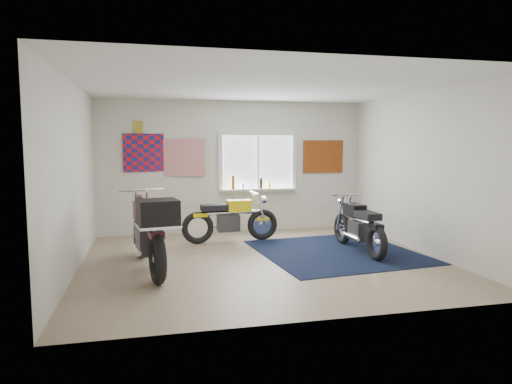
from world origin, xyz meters
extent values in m
plane|color=#9E896B|center=(0.00, 0.00, 0.00)|extent=(5.50, 5.50, 0.00)
plane|color=white|center=(0.00, 0.00, 2.70)|extent=(5.50, 5.50, 0.00)
plane|color=silver|center=(0.00, 2.50, 1.35)|extent=(5.50, 0.00, 5.50)
plane|color=silver|center=(0.00, -2.50, 1.35)|extent=(5.50, 0.00, 5.50)
plane|color=silver|center=(-2.75, 0.00, 1.35)|extent=(0.00, 5.00, 5.00)
plane|color=silver|center=(2.75, 0.00, 1.35)|extent=(0.00, 5.00, 5.00)
cube|color=black|center=(1.35, 0.27, 0.01)|extent=(2.74, 2.83, 0.01)
cube|color=white|center=(0.50, 2.48, 1.45)|extent=(1.50, 0.02, 1.10)
cube|color=white|center=(0.50, 2.47, 2.04)|extent=(1.66, 0.06, 0.08)
cube|color=white|center=(0.50, 2.47, 0.86)|extent=(1.66, 0.06, 0.08)
cube|color=white|center=(-0.29, 2.47, 1.45)|extent=(0.08, 0.06, 1.10)
cube|color=white|center=(1.29, 2.47, 1.45)|extent=(0.08, 0.06, 1.10)
cube|color=white|center=(0.50, 2.47, 1.45)|extent=(0.04, 0.06, 1.10)
cube|color=white|center=(0.50, 2.41, 0.88)|extent=(1.60, 0.16, 0.04)
cylinder|color=brown|center=(-0.04, 2.40, 1.04)|extent=(0.07, 0.07, 0.28)
cylinder|color=white|center=(0.17, 2.40, 0.96)|extent=(0.06, 0.06, 0.12)
cylinder|color=black|center=(0.55, 2.40, 1.01)|extent=(0.06, 0.06, 0.22)
cylinder|color=gold|center=(0.73, 2.40, 0.97)|extent=(0.05, 0.05, 0.14)
plane|color=red|center=(-1.70, 2.48, 1.65)|extent=(1.00, 0.07, 1.00)
plane|color=red|center=(-1.05, 2.46, 1.55)|extent=(0.90, 0.09, 0.90)
cube|color=#A3922E|center=(-1.90, 2.48, 2.15)|extent=(0.18, 0.02, 0.24)
cube|color=#A54C14|center=(1.95, 2.48, 1.55)|extent=(0.90, 0.03, 0.70)
torus|color=black|center=(0.37, 1.54, 0.29)|extent=(0.60, 0.15, 0.59)
torus|color=black|center=(-0.87, 1.46, 0.29)|extent=(0.60, 0.15, 0.59)
cylinder|color=white|center=(0.37, 1.54, 0.29)|extent=(0.10, 0.09, 0.10)
cylinder|color=white|center=(-0.87, 1.46, 0.29)|extent=(0.10, 0.09, 0.10)
cylinder|color=white|center=(-0.25, 1.50, 0.55)|extent=(1.12, 0.15, 0.08)
cube|color=#2E2E30|center=(-0.29, 1.50, 0.35)|extent=(0.41, 0.27, 0.30)
cylinder|color=white|center=(-0.30, 1.64, 0.27)|extent=(0.49, 0.09, 0.06)
cube|color=yellow|center=(-0.09, 1.51, 0.67)|extent=(0.46, 0.26, 0.21)
cube|color=black|center=(-0.56, 1.48, 0.66)|extent=(0.50, 0.28, 0.11)
cube|color=yellow|center=(-0.82, 1.46, 0.53)|extent=(0.27, 0.16, 0.07)
cube|color=yellow|center=(0.37, 1.54, 0.40)|extent=(0.26, 0.14, 0.04)
cylinder|color=white|center=(0.21, 1.53, 0.90)|extent=(0.07, 0.55, 0.03)
cylinder|color=white|center=(0.39, 1.54, 0.76)|extent=(0.10, 0.15, 0.14)
torus|color=black|center=(1.71, 0.87, 0.28)|extent=(0.13, 0.57, 0.57)
torus|color=black|center=(1.73, -0.40, 0.28)|extent=(0.13, 0.57, 0.57)
cylinder|color=white|center=(1.71, 0.87, 0.28)|extent=(0.09, 0.10, 0.10)
cylinder|color=white|center=(1.73, -0.40, 0.28)|extent=(0.09, 0.10, 0.10)
cylinder|color=white|center=(1.72, 0.23, 0.56)|extent=(0.10, 1.14, 0.08)
cube|color=#2E2E30|center=(1.72, 0.19, 0.36)|extent=(0.26, 0.41, 0.31)
cylinder|color=white|center=(1.58, 0.19, 0.27)|extent=(0.07, 0.50, 0.06)
cube|color=black|center=(1.72, 0.40, 0.69)|extent=(0.24, 0.46, 0.22)
cube|color=black|center=(1.73, -0.08, 0.67)|extent=(0.26, 0.50, 0.11)
cube|color=black|center=(1.73, -0.35, 0.54)|extent=(0.15, 0.27, 0.07)
cube|color=black|center=(1.71, 0.87, 0.39)|extent=(0.13, 0.26, 0.05)
cylinder|color=white|center=(1.72, 0.70, 0.92)|extent=(0.56, 0.04, 0.03)
cylinder|color=white|center=(1.71, 0.89, 0.78)|extent=(0.15, 0.09, 0.14)
torus|color=black|center=(-1.87, 0.65, 0.35)|extent=(0.25, 0.72, 0.71)
torus|color=black|center=(-1.63, -0.86, 0.35)|extent=(0.25, 0.72, 0.71)
cylinder|color=white|center=(-1.87, 0.65, 0.35)|extent=(0.13, 0.14, 0.12)
cylinder|color=white|center=(-1.63, -0.86, 0.35)|extent=(0.13, 0.14, 0.12)
cylinder|color=white|center=(-1.75, -0.10, 0.68)|extent=(0.32, 1.37, 0.10)
cube|color=#2E2E30|center=(-1.74, -0.16, 0.44)|extent=(0.38, 0.53, 0.37)
cylinder|color=white|center=(-1.91, -0.19, 0.33)|extent=(0.17, 0.60, 0.08)
cube|color=#390917|center=(-1.78, 0.09, 0.83)|extent=(0.37, 0.58, 0.26)
cube|color=black|center=(-1.69, -0.48, 0.81)|extent=(0.40, 0.64, 0.13)
cube|color=#390917|center=(-1.64, -0.80, 0.65)|extent=(0.22, 0.35, 0.09)
cube|color=#390917|center=(-1.87, 0.65, 0.48)|extent=(0.20, 0.33, 0.05)
cylinder|color=white|center=(-1.84, 0.45, 1.11)|extent=(0.67, 0.15, 0.04)
cylinder|color=white|center=(-1.88, 0.67, 0.94)|extent=(0.19, 0.14, 0.17)
cube|color=black|center=(-1.61, -0.96, 0.96)|extent=(0.56, 0.53, 0.33)
camera|label=1|loc=(-1.69, -6.79, 1.82)|focal=32.00mm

